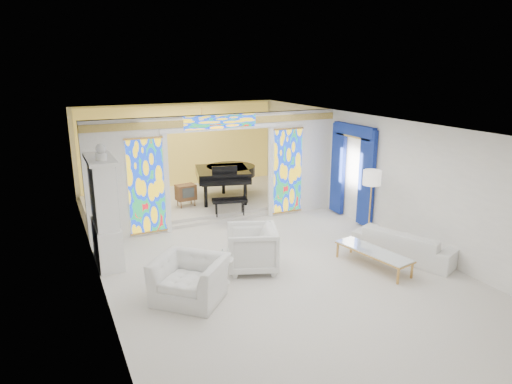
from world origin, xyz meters
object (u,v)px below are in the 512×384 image
coffee_table (373,252)px  grand_piano (226,173)px  armchair_left (190,279)px  tv_console (186,192)px  sofa (405,243)px  china_cabinet (105,212)px  armchair_right (252,248)px

coffee_table → grand_piano: bearing=100.9°
armchair_left → tv_console: size_ratio=1.92×
sofa → grand_piano: 6.07m
sofa → coffee_table: bearing=74.8°
grand_piano → sofa: bearing=-55.3°
china_cabinet → sofa: size_ratio=1.19×
tv_console → coffee_table: bearing=-71.6°
grand_piano → china_cabinet: bearing=-128.9°
china_cabinet → armchair_right: size_ratio=2.58×
tv_console → sofa: bearing=-62.8°
armchair_right → grand_piano: bearing=-175.1°
china_cabinet → coffee_table: size_ratio=1.47×
sofa → tv_console: (-3.54, 5.36, 0.27)m
china_cabinet → coffee_table: bearing=-28.0°
armchair_left → armchair_right: 1.74m
armchair_left → grand_piano: 6.20m
china_cabinet → tv_console: 3.84m
armchair_right → sofa: size_ratio=0.46×
coffee_table → tv_console: tv_console is taller
china_cabinet → armchair_right: 3.29m
china_cabinet → armchair_left: china_cabinet is taller
china_cabinet → grand_piano: (4.04, 3.05, -0.19)m
armchair_left → armchair_right: size_ratio=1.19×
armchair_right → tv_console: 4.46m
sofa → china_cabinet: bearing=44.6°
china_cabinet → armchair_right: (2.73, -1.71, -0.69)m
armchair_right → tv_console: armchair_right is taller
armchair_left → armchair_right: armchair_right is taller
coffee_table → armchair_left: bearing=175.3°
armchair_left → coffee_table: armchair_left is taller
sofa → armchair_left: bearing=65.2°
china_cabinet → armchair_right: bearing=-32.0°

